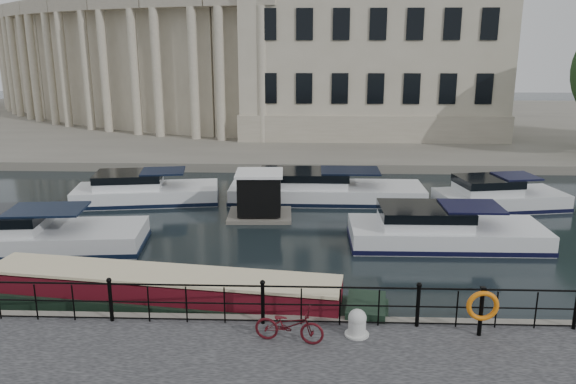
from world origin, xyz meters
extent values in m
plane|color=black|center=(0.00, 0.00, 0.00)|extent=(160.00, 160.00, 0.00)
cube|color=#6B665B|center=(0.00, 39.00, 0.28)|extent=(120.00, 42.00, 0.55)
cylinder|color=black|center=(-4.00, -2.25, 1.10)|extent=(0.10, 0.10, 1.10)
sphere|color=black|center=(-4.00, -2.25, 1.70)|extent=(0.14, 0.14, 0.14)
cylinder|color=black|center=(0.00, -2.25, 1.10)|extent=(0.10, 0.10, 1.10)
sphere|color=black|center=(0.00, -2.25, 1.70)|extent=(0.14, 0.14, 0.14)
cylinder|color=black|center=(4.00, -2.25, 1.10)|extent=(0.10, 0.10, 1.10)
sphere|color=black|center=(4.00, -2.25, 1.70)|extent=(0.14, 0.14, 0.14)
cylinder|color=black|center=(8.00, -2.25, 1.10)|extent=(0.10, 0.10, 1.10)
cylinder|color=black|center=(0.00, -2.25, 1.60)|extent=(24.00, 0.05, 0.05)
cylinder|color=black|center=(0.00, -2.25, 1.10)|extent=(24.00, 0.04, 0.04)
cylinder|color=black|center=(0.00, -2.25, 0.63)|extent=(24.00, 0.04, 0.04)
cube|color=#ADA38C|center=(6.00, 33.00, 7.55)|extent=(20.00, 14.00, 14.00)
cube|color=#9E937F|center=(6.00, 33.00, 1.55)|extent=(20.30, 14.30, 2.00)
cube|color=#ADA38C|center=(-3.33, 29.02, 6.05)|extent=(5.73, 4.06, 11.00)
cylinder|color=#ADA38C|center=(-2.28, 26.16, 5.45)|extent=(0.70, 0.70, 9.80)
cylinder|color=#ADA38C|center=(-5.49, 26.87, 5.45)|extent=(0.70, 0.70, 9.80)
cube|color=#ADA38C|center=(-8.29, 30.44, 6.05)|extent=(5.90, 4.56, 11.00)
cylinder|color=#ADA38C|center=(-7.59, 27.47, 5.45)|extent=(0.70, 0.70, 9.80)
cylinder|color=#ADA38C|center=(-10.69, 28.56, 5.45)|extent=(0.70, 0.70, 9.80)
cube|color=#ADA38C|center=(-13.04, 32.44, 6.05)|extent=(5.99, 4.99, 11.00)
cube|color=#9E937F|center=(-13.92, 30.65, 10.95)|extent=(5.55, 3.83, 1.20)
cylinder|color=#ADA38C|center=(-12.70, 29.41, 5.45)|extent=(0.70, 0.70, 9.80)
cylinder|color=#ADA38C|center=(-15.65, 30.87, 5.45)|extent=(0.70, 0.70, 9.80)
cube|color=#ADA38C|center=(-17.52, 35.00, 6.05)|extent=(5.99, 5.36, 11.00)
cube|color=#9E937F|center=(-18.61, 33.33, 10.95)|extent=(5.40, 4.29, 1.20)
cylinder|color=#ADA38C|center=(-17.55, 31.95, 5.45)|extent=(0.70, 0.70, 9.80)
cylinder|color=#ADA38C|center=(-20.30, 33.75, 5.45)|extent=(0.70, 0.70, 9.80)
cube|color=#ADA38C|center=(-21.66, 38.07, 6.05)|extent=(5.91, 5.64, 11.00)
cube|color=#9E937F|center=(-22.94, 36.54, 10.95)|extent=(5.16, 4.70, 1.20)
cylinder|color=#ADA38C|center=(-22.05, 35.05, 5.45)|extent=(0.70, 0.70, 9.80)
cylinder|color=#ADA38C|center=(-24.57, 37.16, 5.45)|extent=(0.70, 0.70, 9.80)
cube|color=#ADA38C|center=(-25.40, 41.62, 6.05)|extent=(5.74, 5.85, 11.00)
cube|color=#9E937F|center=(-26.86, 40.25, 10.95)|extent=(4.86, 5.04, 1.20)
cylinder|color=#ADA38C|center=(-26.15, 38.67, 5.45)|extent=(0.70, 0.70, 9.80)
cylinder|color=#ADA38C|center=(-28.40, 41.06, 5.45)|extent=(0.70, 0.70, 9.80)
cube|color=#ADA38C|center=(-28.69, 45.59, 6.05)|extent=(5.49, 5.97, 11.00)
cube|color=#9E937F|center=(-30.30, 44.41, 10.95)|extent=(4.48, 5.30, 1.20)
cylinder|color=#ADA38C|center=(-29.79, 42.75, 5.45)|extent=(0.70, 0.70, 9.80)
cylinder|color=#ADA38C|center=(-31.73, 45.40, 5.45)|extent=(0.70, 0.70, 9.80)
cube|color=#ADA38C|center=(-31.48, 49.93, 6.05)|extent=(5.16, 6.00, 11.00)
cube|color=#9E937F|center=(-33.23, 48.95, 10.95)|extent=(4.04, 5.49, 1.20)
cylinder|color=#ADA38C|center=(-32.92, 47.24, 5.45)|extent=(0.70, 0.70, 9.80)
cylinder|color=#ADA38C|center=(-34.53, 50.10, 5.45)|extent=(0.70, 0.70, 9.80)
cube|color=#ADA38C|center=(-33.74, 54.56, 6.05)|extent=(4.76, 5.95, 11.00)
cube|color=#9E937F|center=(-35.58, 53.80, 10.95)|extent=(3.54, 5.60, 1.20)
cylinder|color=#ADA38C|center=(-35.48, 52.07, 5.45)|extent=(0.70, 0.70, 9.80)
cylinder|color=#ADA38C|center=(-36.74, 55.10, 5.45)|extent=(0.70, 0.70, 9.80)
imported|color=#480C13|center=(0.72, -3.16, 1.00)|extent=(1.80, 0.89, 0.90)
cylinder|color=beige|center=(2.41, -2.77, 0.78)|extent=(0.44, 0.44, 0.46)
sphere|color=beige|center=(2.41, -2.77, 1.01)|extent=(0.46, 0.46, 0.46)
cylinder|color=beige|center=(2.41, -2.77, 0.57)|extent=(0.62, 0.62, 0.04)
cylinder|color=black|center=(5.47, -2.67, 1.18)|extent=(0.11, 0.11, 1.26)
cube|color=black|center=(5.47, -2.67, 1.81)|extent=(0.13, 0.13, 0.08)
torus|color=orange|center=(5.47, -2.75, 1.39)|extent=(0.80, 0.13, 0.80)
cube|color=black|center=(-3.12, -0.51, 0.10)|extent=(13.26, 3.53, 0.79)
cube|color=#540C16|center=(-3.12, -0.51, 0.75)|extent=(10.62, 2.91, 0.61)
cube|color=beige|center=(-3.12, -0.51, 1.15)|extent=(10.63, 2.96, 0.09)
cube|color=#6B665B|center=(-1.04, 8.90, 0.05)|extent=(2.96, 2.50, 0.24)
cube|color=black|center=(-1.04, 8.90, 1.10)|extent=(1.98, 1.98, 1.72)
cube|color=white|center=(-1.04, 8.90, 2.05)|extent=(2.18, 2.18, 0.11)
cube|color=silver|center=(-9.91, 4.43, 0.20)|extent=(9.59, 3.82, 1.20)
cube|color=black|center=(-9.91, 4.43, 0.12)|extent=(9.69, 3.86, 0.18)
cube|color=black|center=(-8.79, 4.54, 1.55)|extent=(2.99, 2.29, 0.08)
cube|color=silver|center=(6.59, 5.57, 0.20)|extent=(7.51, 2.92, 1.20)
cube|color=black|center=(6.59, 5.57, 0.12)|extent=(7.58, 2.95, 0.18)
cube|color=silver|center=(5.70, 5.56, 1.05)|extent=(3.38, 2.38, 0.90)
cube|color=black|center=(7.49, 5.57, 1.55)|extent=(2.26, 2.03, 0.08)
cube|color=white|center=(-6.88, 11.25, 0.20)|extent=(7.30, 3.72, 1.20)
cube|color=black|center=(-6.88, 11.25, 0.12)|extent=(7.37, 3.76, 0.18)
cube|color=white|center=(-7.71, 11.12, 1.05)|extent=(3.44, 2.65, 0.90)
cube|color=black|center=(-6.06, 11.38, 1.55)|extent=(2.36, 2.18, 0.08)
cube|color=white|center=(2.08, 11.84, 0.20)|extent=(9.65, 2.94, 1.20)
cube|color=black|center=(2.08, 11.84, 0.12)|extent=(9.75, 2.97, 0.18)
cube|color=white|center=(0.93, 11.85, 1.05)|extent=(4.35, 2.39, 0.90)
cube|color=black|center=(3.24, 11.84, 1.55)|extent=(2.90, 2.04, 0.08)
cube|color=silver|center=(10.39, 10.79, 0.20)|extent=(6.31, 3.62, 1.20)
cube|color=black|center=(10.39, 10.79, 0.12)|extent=(6.37, 3.65, 0.18)
cube|color=silver|center=(9.69, 10.67, 1.05)|extent=(3.01, 2.58, 0.90)
cube|color=black|center=(11.10, 10.92, 1.55)|extent=(2.08, 2.11, 0.08)
camera|label=1|loc=(1.14, -15.55, 7.61)|focal=35.00mm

